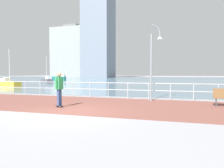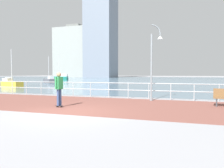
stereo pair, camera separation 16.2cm
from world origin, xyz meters
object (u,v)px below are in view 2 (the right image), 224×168
at_px(skateboarder, 59,86).
at_px(sailboat_navy, 11,84).
at_px(lamppost, 154,59).
at_px(sailboat_teal, 59,78).
at_px(sailboat_ivory, 49,80).

xyz_separation_m(skateboarder, sailboat_navy, (-14.18, 11.84, -0.62)).
height_order(lamppost, sailboat_teal, sailboat_teal).
xyz_separation_m(skateboarder, sailboat_teal, (-22.77, 36.79, -0.47)).
bearing_deg(lamppost, sailboat_teal, 129.63).
bearing_deg(sailboat_navy, lamppost, -22.67).
height_order(skateboarder, sailboat_navy, sailboat_navy).
height_order(sailboat_navy, sailboat_ivory, sailboat_ivory).
bearing_deg(sailboat_ivory, skateboarder, -54.62).
height_order(lamppost, sailboat_navy, lamppost).
distance_m(sailboat_navy, sailboat_ivory, 12.12).
bearing_deg(sailboat_ivory, sailboat_navy, -77.47).
bearing_deg(sailboat_ivory, lamppost, -42.82).
distance_m(lamppost, sailboat_navy, 20.13).
height_order(lamppost, sailboat_ivory, sailboat_ivory).
bearing_deg(sailboat_ivory, sailboat_teal, 114.44).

